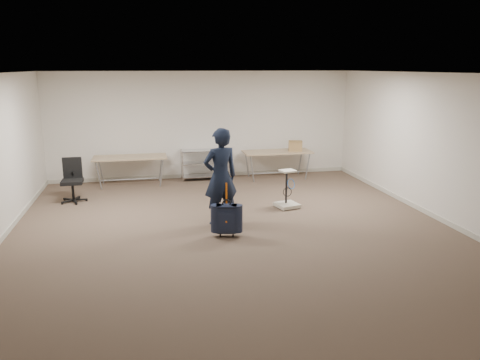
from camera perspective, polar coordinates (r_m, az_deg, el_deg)
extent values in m
plane|color=#4C3C2E|center=(8.44, -0.55, -6.47)|extent=(9.00, 9.00, 0.00)
plane|color=silver|center=(12.47, -4.57, 6.68)|extent=(8.00, 0.00, 8.00)
plane|color=silver|center=(3.92, 12.32, -9.30)|extent=(8.00, 0.00, 8.00)
plane|color=silver|center=(9.66, 23.46, 3.55)|extent=(0.00, 9.00, 9.00)
plane|color=white|center=(7.93, -0.60, 12.89)|extent=(8.00, 8.00, 0.00)
cube|color=beige|center=(12.69, -4.45, 0.62)|extent=(8.00, 0.02, 0.10)
cube|color=beige|center=(9.95, 22.68, -4.11)|extent=(0.02, 9.00, 0.10)
cube|color=tan|center=(11.94, -13.26, 2.71)|extent=(1.80, 0.75, 0.03)
cylinder|color=gray|center=(12.06, -13.12, 0.09)|extent=(1.50, 0.02, 0.02)
cylinder|color=gray|center=(11.77, -16.85, 0.51)|extent=(0.13, 0.04, 0.69)
cylinder|color=gray|center=(11.72, -9.54, 0.86)|extent=(0.13, 0.04, 0.69)
cylinder|color=gray|center=(12.35, -16.62, 1.13)|extent=(0.13, 0.04, 0.69)
cylinder|color=gray|center=(12.31, -9.65, 1.47)|extent=(0.13, 0.04, 0.69)
cube|color=tan|center=(12.41, 4.56, 3.44)|extent=(1.80, 0.75, 0.03)
cylinder|color=gray|center=(12.53, 4.51, 0.91)|extent=(1.50, 0.02, 0.02)
cylinder|color=gray|center=(12.01, 1.49, 1.36)|extent=(0.13, 0.04, 0.69)
cylinder|color=gray|center=(12.43, 8.24, 1.64)|extent=(0.13, 0.04, 0.69)
cylinder|color=gray|center=(12.59, 0.87, 1.93)|extent=(0.13, 0.04, 0.69)
cylinder|color=gray|center=(12.99, 7.35, 2.19)|extent=(0.13, 0.04, 0.69)
cylinder|color=#B9BBC0|center=(12.06, -7.00, 1.56)|extent=(0.02, 0.02, 0.80)
cylinder|color=#B9BBC0|center=(12.21, -1.38, 1.81)|extent=(0.02, 0.02, 0.80)
cylinder|color=#B9BBC0|center=(12.50, -7.17, 1.98)|extent=(0.02, 0.02, 0.80)
cylinder|color=#B9BBC0|center=(12.64, -1.74, 2.22)|extent=(0.02, 0.02, 0.80)
cube|color=#B9BBC0|center=(12.40, -4.28, 0.54)|extent=(1.20, 0.45, 0.02)
cube|color=#B9BBC0|center=(12.33, -4.31, 2.13)|extent=(1.20, 0.45, 0.02)
cube|color=#B9BBC0|center=(12.26, -4.34, 3.64)|extent=(1.20, 0.45, 0.01)
imported|color=black|center=(8.69, -2.40, 0.40)|extent=(0.75, 0.59, 1.83)
cube|color=black|center=(8.17, -1.65, -4.69)|extent=(0.39, 0.28, 0.49)
cube|color=black|center=(8.27, -1.63, -6.34)|extent=(0.34, 0.21, 0.03)
cylinder|color=black|center=(8.27, -2.41, -6.68)|extent=(0.04, 0.07, 0.07)
cylinder|color=black|center=(8.26, -0.85, -6.70)|extent=(0.04, 0.07, 0.07)
torus|color=black|center=(8.08, -1.66, -2.87)|extent=(0.15, 0.05, 0.15)
cube|color=#DA5E0B|center=(8.05, -1.66, -1.63)|extent=(0.03, 0.01, 0.37)
cylinder|color=black|center=(10.96, -19.61, -2.29)|extent=(0.58, 0.58, 0.09)
cylinder|color=black|center=(10.91, -19.70, -1.29)|extent=(0.06, 0.06, 0.39)
cube|color=black|center=(10.86, -19.79, -0.20)|extent=(0.45, 0.45, 0.08)
cube|color=black|center=(11.01, -19.76, 1.43)|extent=(0.41, 0.06, 0.47)
cube|color=silver|center=(9.96, 5.75, -3.05)|extent=(0.53, 0.53, 0.07)
cylinder|color=black|center=(9.76, 5.06, -3.60)|extent=(0.05, 0.05, 0.04)
cylinder|color=black|center=(9.90, 5.73, -0.83)|extent=(0.04, 0.04, 0.70)
cube|color=silver|center=(9.78, 5.85, 1.10)|extent=(0.36, 0.33, 0.04)
torus|color=blue|center=(9.79, 6.18, -0.48)|extent=(0.24, 0.14, 0.22)
cube|color=olive|center=(12.50, 6.76, 4.15)|extent=(0.41, 0.35, 0.26)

